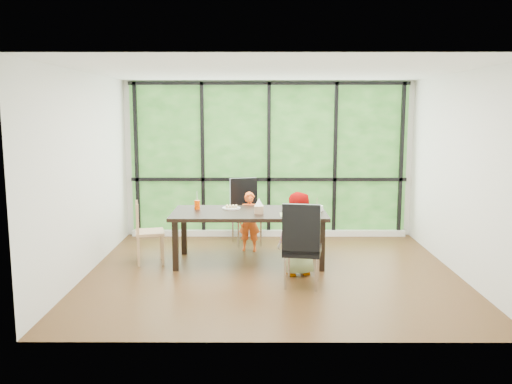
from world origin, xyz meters
TOP-DOWN VIEW (x-y plane):
  - ground at (0.00, 0.00)m, footprint 5.00×5.00m
  - back_wall at (0.00, 2.25)m, footprint 5.00×0.00m
  - foliage_backdrop at (0.00, 2.23)m, footprint 4.80×0.02m
  - window_mullions at (0.00, 2.19)m, footprint 4.80×0.06m
  - window_sill at (0.00, 2.15)m, footprint 4.80×0.12m
  - dining_table at (-0.32, 0.50)m, footprint 2.29×1.25m
  - chair_window_leather at (-0.38, 1.57)m, footprint 0.57×0.57m
  - chair_interior_leather at (0.37, -0.57)m, footprint 0.53×0.53m
  - chair_end_beech at (-1.75, 0.46)m, footprint 0.49×0.50m
  - child_toddler at (-0.32, 1.14)m, footprint 0.37×0.26m
  - child_older at (0.34, -0.10)m, footprint 0.63×0.49m
  - placemat at (0.33, 0.25)m, footprint 0.41×0.30m
  - plate_far at (-0.58, 0.73)m, footprint 0.27×0.27m
  - plate_near at (0.26, 0.25)m, footprint 0.20×0.20m
  - orange_cup at (-1.09, 0.69)m, footprint 0.08×0.08m
  - green_cup at (0.63, 0.22)m, footprint 0.07×0.07m
  - white_mug at (0.71, 0.54)m, footprint 0.08×0.08m
  - tissue_box at (-0.18, 0.35)m, footprint 0.13×0.13m
  - crepe_rolls_far at (-0.58, 0.73)m, footprint 0.20×0.12m
  - crepe_rolls_near at (0.26, 0.25)m, footprint 0.15×0.12m
  - straw_white at (-1.09, 0.69)m, footprint 0.01×0.04m
  - straw_pink at (0.63, 0.22)m, footprint 0.01×0.04m
  - tissue at (-0.18, 0.35)m, footprint 0.12×0.12m

SIDE VIEW (x-z plane):
  - ground at x=0.00m, z-range 0.00..0.00m
  - window_sill at x=0.00m, z-range 0.00..0.10m
  - dining_table at x=-0.32m, z-range 0.00..0.75m
  - chair_end_beech at x=-1.75m, z-range 0.00..0.90m
  - child_toddler at x=-0.32m, z-range 0.00..0.94m
  - chair_window_leather at x=-0.38m, z-range 0.00..1.08m
  - chair_interior_leather at x=0.37m, z-range 0.00..1.08m
  - child_older at x=0.34m, z-range 0.00..1.13m
  - placemat at x=0.33m, z-range 0.75..0.76m
  - plate_near at x=0.26m, z-range 0.75..0.76m
  - plate_far at x=-0.58m, z-range 0.75..0.77m
  - crepe_rolls_near at x=0.26m, z-range 0.76..0.80m
  - crepe_rolls_far at x=-0.58m, z-range 0.77..0.80m
  - white_mug at x=0.71m, z-range 0.75..0.83m
  - tissue_box at x=-0.18m, z-range 0.75..0.86m
  - green_cup at x=0.63m, z-range 0.75..0.87m
  - orange_cup at x=-1.09m, z-range 0.75..0.88m
  - straw_pink at x=0.63m, z-range 0.81..1.01m
  - tissue at x=-0.18m, z-range 0.86..0.97m
  - straw_white at x=-1.09m, z-range 0.82..1.02m
  - back_wall at x=0.00m, z-range -1.15..3.85m
  - foliage_backdrop at x=0.00m, z-range 0.03..2.67m
  - window_mullions at x=0.00m, z-range 0.03..2.67m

